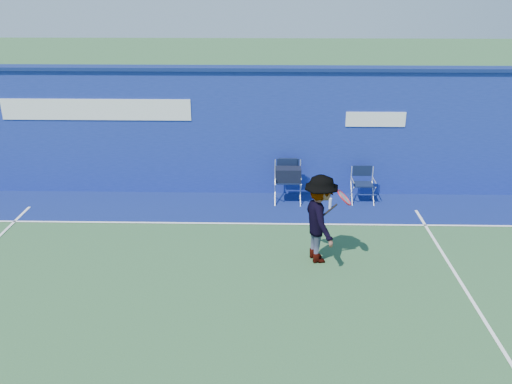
{
  "coord_description": "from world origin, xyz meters",
  "views": [
    {
      "loc": [
        1.06,
        -7.49,
        5.08
      ],
      "look_at": [
        0.84,
        2.6,
        1.0
      ],
      "focal_mm": 38.0,
      "sensor_mm": 36.0,
      "label": 1
    }
  ],
  "objects_px": {
    "directors_chair_right": "(362,192)",
    "directors_chair_left": "(288,185)",
    "water_bottle": "(330,204)",
    "tennis_player": "(320,219)"
  },
  "relations": [
    {
      "from": "water_bottle",
      "to": "tennis_player",
      "type": "height_order",
      "value": "tennis_player"
    },
    {
      "from": "water_bottle",
      "to": "directors_chair_right",
      "type": "bearing_deg",
      "value": 28.33
    },
    {
      "from": "directors_chair_right",
      "to": "directors_chair_left",
      "type": "bearing_deg",
      "value": -179.0
    },
    {
      "from": "directors_chair_right",
      "to": "tennis_player",
      "type": "relative_size",
      "value": 0.5
    },
    {
      "from": "directors_chair_left",
      "to": "tennis_player",
      "type": "bearing_deg",
      "value": -79.92
    },
    {
      "from": "directors_chair_left",
      "to": "directors_chair_right",
      "type": "relative_size",
      "value": 1.19
    },
    {
      "from": "tennis_player",
      "to": "water_bottle",
      "type": "bearing_deg",
      "value": 78.78
    },
    {
      "from": "directors_chair_right",
      "to": "water_bottle",
      "type": "distance_m",
      "value": 0.92
    },
    {
      "from": "water_bottle",
      "to": "tennis_player",
      "type": "bearing_deg",
      "value": -101.22
    },
    {
      "from": "directors_chair_right",
      "to": "water_bottle",
      "type": "height_order",
      "value": "directors_chair_right"
    }
  ]
}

